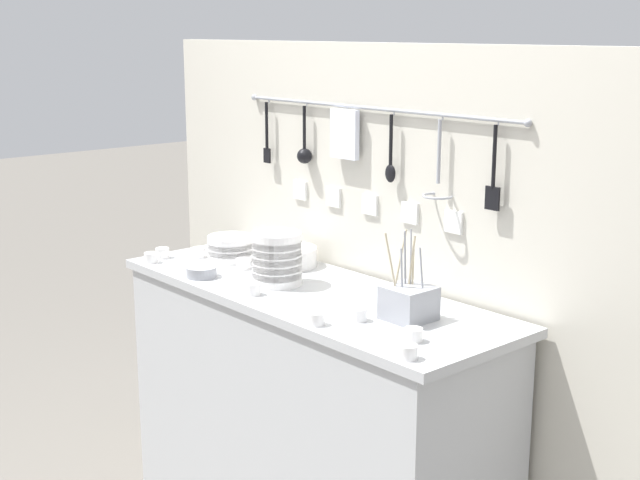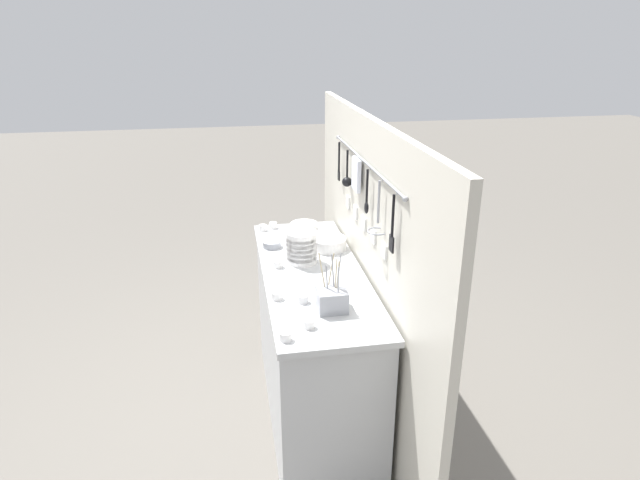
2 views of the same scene
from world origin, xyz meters
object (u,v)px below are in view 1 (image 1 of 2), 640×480
object	(u,v)px
plate_stack	(289,257)
cup_edge_near	(162,253)
cup_beside_plates	(151,258)
cup_back_left	(253,289)
cup_edge_far	(408,352)
cup_back_right	(358,315)
bowl_stack_tall_left	(230,248)
cup_centre	(413,335)
cup_mid_row	(199,252)
cutlery_caddy	(409,302)
cup_by_caddy	(243,264)
steel_mixing_bowl	(201,272)
cup_front_right	(316,319)
bowl_stack_nested_right	(277,258)

from	to	relation	value
plate_stack	cup_edge_near	size ratio (longest dim) A/B	4.06
cup_beside_plates	cup_back_left	world-z (taller)	same
cup_edge_far	cup_back_right	world-z (taller)	same
bowl_stack_tall_left	plate_stack	size ratio (longest dim) A/B	0.81
cup_back_right	cup_centre	size ratio (longest dim) A/B	1.00
cup_centre	bowl_stack_tall_left	bearing A→B (deg)	172.57
cup_back_left	cup_centre	bearing A→B (deg)	5.96
plate_stack	cup_back_right	size ratio (longest dim) A/B	4.06
cup_back_right	cup_edge_near	bearing A→B (deg)	-177.50
bowl_stack_tall_left	cup_beside_plates	distance (m)	0.29
cup_edge_near	cup_mid_row	bearing A→B (deg)	52.19
cup_beside_plates	cup_back_right	bearing A→B (deg)	6.54
bowl_stack_tall_left	cup_mid_row	distance (m)	0.13
cutlery_caddy	cup_by_caddy	distance (m)	0.78
steel_mixing_bowl	cup_front_right	distance (m)	0.65
bowl_stack_tall_left	cup_edge_far	xyz separation A→B (m)	(1.13, -0.25, -0.03)
cutlery_caddy	cup_back_left	xyz separation A→B (m)	(-0.50, -0.20, -0.03)
cup_by_caddy	cup_front_right	distance (m)	0.67
plate_stack	cup_beside_plates	size ratio (longest dim) A/B	4.06
bowl_stack_tall_left	cup_edge_far	distance (m)	1.16
cup_centre	cup_front_right	distance (m)	0.30
cup_edge_far	cup_back_left	bearing A→B (deg)	176.69
plate_stack	cup_edge_near	bearing A→B (deg)	-144.42
cup_edge_far	steel_mixing_bowl	bearing A→B (deg)	177.96
cup_by_caddy	cup_back_left	size ratio (longest dim) A/B	1.00
cup_edge_near	cup_by_caddy	size ratio (longest dim) A/B	1.00
cup_back_left	cup_front_right	xyz separation A→B (m)	(0.36, -0.04, 0.00)
cup_back_right	cup_front_right	xyz separation A→B (m)	(-0.05, -0.12, 0.00)
bowl_stack_tall_left	bowl_stack_nested_right	bearing A→B (deg)	-10.67
cup_back_right	cup_back_left	size ratio (longest dim) A/B	1.00
cup_edge_near	cup_beside_plates	bearing A→B (deg)	-63.52
steel_mixing_bowl	cutlery_caddy	size ratio (longest dim) A/B	0.40
cup_edge_near	cup_back_left	size ratio (longest dim) A/B	1.00
cup_edge_far	cup_beside_plates	bearing A→B (deg)	179.80
bowl_stack_nested_right	cup_front_right	size ratio (longest dim) A/B	3.54
cup_back_left	bowl_stack_nested_right	bearing A→B (deg)	108.70
cup_mid_row	cup_edge_near	bearing A→B (deg)	-127.81
cup_mid_row	cup_front_right	bearing A→B (deg)	-11.59
plate_stack	cup_by_caddy	size ratio (longest dim) A/B	4.06
steel_mixing_bowl	cup_front_right	size ratio (longest dim) A/B	2.12
bowl_stack_nested_right	cup_mid_row	size ratio (longest dim) A/B	3.54
cup_beside_plates	cup_mid_row	size ratio (longest dim) A/B	1.00
cutlery_caddy	cup_mid_row	distance (m)	1.02
bowl_stack_tall_left	cup_edge_far	bearing A→B (deg)	-12.24
cup_by_caddy	cup_mid_row	bearing A→B (deg)	-173.49
cup_by_caddy	cup_beside_plates	bearing A→B (deg)	-145.01
cup_front_right	steel_mixing_bowl	bearing A→B (deg)	176.82
cup_front_right	plate_stack	bearing A→B (deg)	147.74
cup_beside_plates	cutlery_caddy	bearing A→B (deg)	12.28
cup_centre	cup_mid_row	bearing A→B (deg)	176.46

